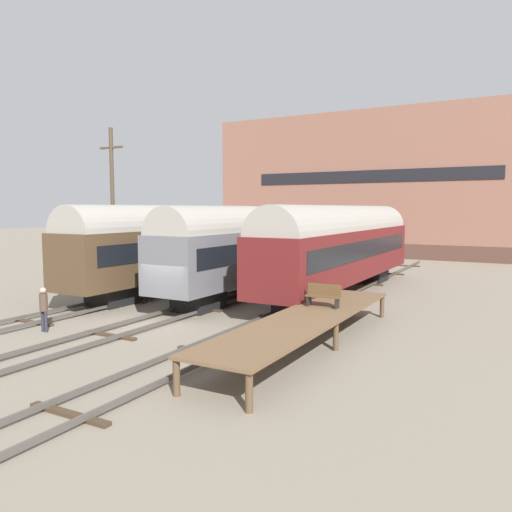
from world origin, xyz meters
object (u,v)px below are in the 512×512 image
(bench, at_px, (324,295))
(person_worker, at_px, (44,305))
(train_car_brown, at_px, (181,242))
(train_car_maroon, at_px, (342,244))
(utility_pole, at_px, (113,207))
(train_car_grey, at_px, (250,244))

(bench, relative_size, person_worker, 0.76)
(train_car_brown, height_order, person_worker, train_car_brown)
(person_worker, bearing_deg, train_car_brown, 99.00)
(train_car_maroon, distance_m, utility_pole, 14.13)
(train_car_grey, bearing_deg, person_worker, -103.77)
(utility_pole, bearing_deg, bench, -14.96)
(bench, bearing_deg, utility_pole, 165.04)
(train_car_brown, xyz_separation_m, bench, (11.88, -6.21, -1.38))
(train_car_grey, xyz_separation_m, person_worker, (-2.90, -11.82, -1.82))
(train_car_grey, bearing_deg, bench, -42.62)
(train_car_brown, relative_size, person_worker, 9.69)
(person_worker, bearing_deg, bench, 27.43)
(bench, bearing_deg, person_worker, -152.57)
(train_car_brown, relative_size, train_car_maroon, 0.95)
(train_car_grey, height_order, bench, train_car_grey)
(train_car_brown, bearing_deg, train_car_maroon, 17.80)
(train_car_brown, distance_m, person_worker, 11.72)
(train_car_brown, distance_m, train_car_maroon, 9.89)
(bench, bearing_deg, train_car_maroon, 104.94)
(bench, xyz_separation_m, person_worker, (-10.07, -5.23, -0.48))
(train_car_brown, relative_size, utility_pole, 1.80)
(train_car_brown, distance_m, train_car_grey, 4.72)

